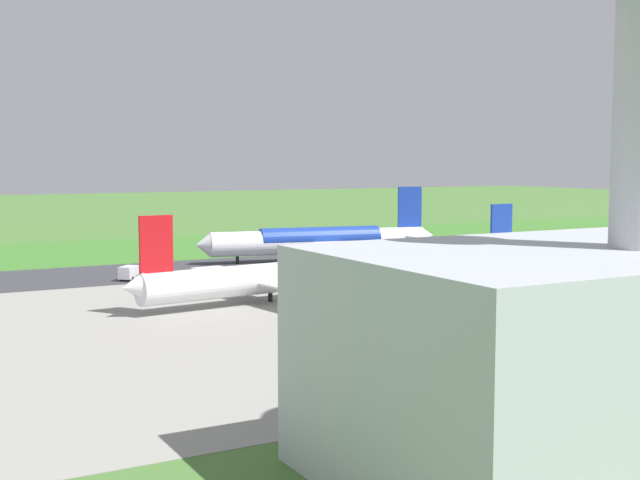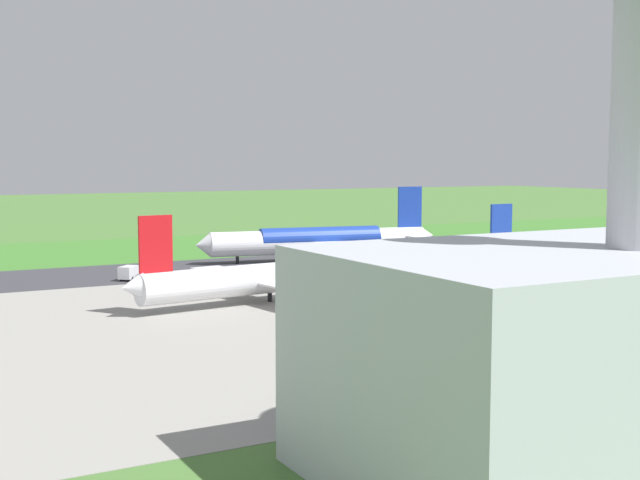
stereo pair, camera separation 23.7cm
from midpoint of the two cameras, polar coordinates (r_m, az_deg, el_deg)
ground_plane at (r=185.83m, az=2.73°, el=-1.24°), size 800.00×800.00×0.00m
runway_asphalt at (r=185.83m, az=2.73°, el=-1.23°), size 600.00×28.73×0.06m
apron_concrete at (r=149.11m, az=12.00°, el=-2.99°), size 440.00×110.00×0.05m
grass_verge_foreground at (r=212.76m, az=-1.65°, el=-0.38°), size 600.00×80.00×0.04m
airliner_main at (r=180.36m, az=0.08°, el=-0.04°), size 53.92×44.36×15.88m
airliner_parked_mid at (r=167.32m, az=16.66°, el=-0.90°), size 47.31×38.68×13.81m
airliner_parked_far at (r=127.78m, az=-3.57°, el=-2.55°), size 47.97×39.36×14.00m
service_truck_baggage at (r=154.97m, az=-12.86°, el=-2.18°), size 5.56×5.81×2.65m
service_car_followme at (r=225.00m, az=19.82°, el=-0.17°), size 2.88×4.53×1.62m
service_truck_fuel at (r=215.37m, az=13.30°, el=-0.09°), size 6.21×4.51×2.65m
no_stopping_sign at (r=204.79m, az=-5.65°, el=-0.22°), size 0.60×0.10×2.47m
traffic_cone_orange at (r=199.90m, az=-7.09°, el=-0.72°), size 0.40×0.40×0.55m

